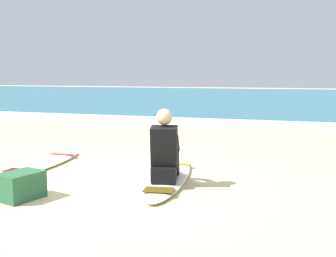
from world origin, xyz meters
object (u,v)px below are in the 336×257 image
surfer_seated (165,153)px  surfboard_spare_near (43,163)px  surfboard_main (169,177)px  beach_bag (21,186)px

surfer_seated → surfboard_spare_near: surfer_seated is taller
surfboard_main → surfboard_spare_near: bearing=174.8°
surfboard_spare_near → surfer_seated: bearing=-12.6°
surfboard_main → beach_bag: 1.98m
surfboard_spare_near → surfboard_main: bearing=-5.2°
surfboard_spare_near → beach_bag: bearing=-63.2°
surfboard_main → surfer_seated: surfer_seated is taller
surfboard_main → surfer_seated: 0.50m
beach_bag → surfboard_spare_near: bearing=116.8°
beach_bag → surfboard_main: bearing=45.6°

